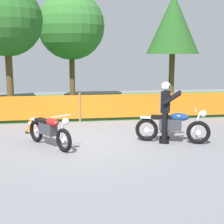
# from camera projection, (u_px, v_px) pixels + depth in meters

# --- Properties ---
(ground) EXTENTS (24.00, 24.00, 0.02)m
(ground) POSITION_uv_depth(u_px,v_px,m) (85.00, 142.00, 9.26)
(ground) COLOR slate
(grass_verge) EXTENTS (24.00, 7.94, 0.01)m
(grass_verge) POSITION_uv_depth(u_px,v_px,m) (76.00, 105.00, 15.76)
(grass_verge) COLOR #386B2D
(grass_verge) RESTS_ON ground
(barrier_fence) EXTENTS (12.02, 0.08, 1.05)m
(barrier_fence) POSITION_uv_depth(u_px,v_px,m) (80.00, 107.00, 11.80)
(barrier_fence) COLOR olive
(barrier_fence) RESTS_ON ground
(tree_near_left) EXTENTS (2.84, 2.84, 5.15)m
(tree_near_left) POSITION_uv_depth(u_px,v_px,m) (6.00, 21.00, 13.00)
(tree_near_left) COLOR brown
(tree_near_left) RESTS_ON ground
(tree_near_right) EXTENTS (3.43, 3.43, 5.51)m
(tree_near_right) POSITION_uv_depth(u_px,v_px,m) (71.00, 26.00, 16.74)
(tree_near_right) COLOR brown
(tree_near_right) RESTS_ON ground
(tree_rightmost) EXTENTS (2.58, 2.58, 5.27)m
(tree_rightmost) POSITION_uv_depth(u_px,v_px,m) (173.00, 24.00, 16.00)
(tree_rightmost) COLOR brown
(tree_rightmost) RESTS_ON ground
(motorcycle_lead) EXTENTS (1.97, 0.93, 0.98)m
(motorcycle_lead) POSITION_uv_depth(u_px,v_px,m) (173.00, 126.00, 9.11)
(motorcycle_lead) COLOR black
(motorcycle_lead) RESTS_ON ground
(motorcycle_trailing) EXTENTS (1.21, 1.65, 0.92)m
(motorcycle_trailing) POSITION_uv_depth(u_px,v_px,m) (49.00, 130.00, 8.70)
(motorcycle_trailing) COLOR black
(motorcycle_trailing) RESTS_ON ground
(rider_lead) EXTENTS (0.69, 0.68, 1.69)m
(rider_lead) POSITION_uv_depth(u_px,v_px,m) (166.00, 110.00, 9.07)
(rider_lead) COLOR black
(rider_lead) RESTS_ON ground
(traffic_cone) EXTENTS (0.32, 0.32, 0.53)m
(traffic_cone) POSITION_uv_depth(u_px,v_px,m) (31.00, 124.00, 10.29)
(traffic_cone) COLOR black
(traffic_cone) RESTS_ON ground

